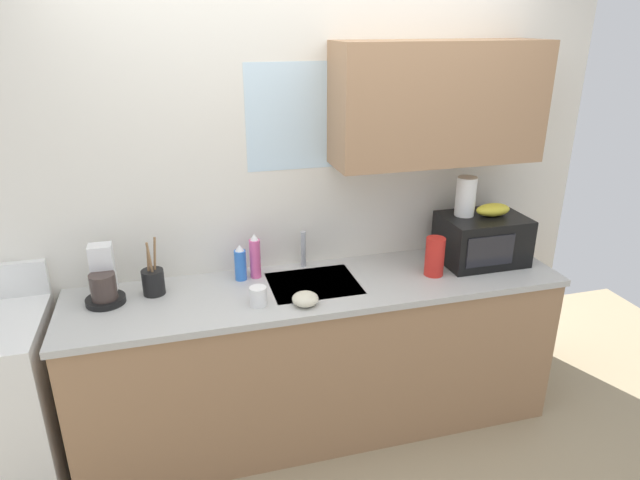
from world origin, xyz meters
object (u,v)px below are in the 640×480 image
(cereal_canister, at_px, (435,257))
(coffee_maker, at_px, (104,281))
(microwave, at_px, (482,239))
(small_bowl, at_px, (305,299))
(dish_soap_bottle_pink, at_px, (255,257))
(mug_white, at_px, (258,296))
(paper_towel_roll, at_px, (466,196))
(dish_soap_bottle_blue, at_px, (240,263))
(utensil_crock, at_px, (153,281))
(banana_bunch, at_px, (493,210))

(cereal_canister, bearing_deg, coffee_maker, 174.67)
(microwave, distance_m, small_bowl, 1.13)
(coffee_maker, relative_size, dish_soap_bottle_pink, 1.12)
(coffee_maker, bearing_deg, mug_white, -19.07)
(coffee_maker, xyz_separation_m, cereal_canister, (1.70, -0.16, 0.00))
(paper_towel_roll, relative_size, dish_soap_bottle_pink, 0.88)
(paper_towel_roll, bearing_deg, mug_white, -168.85)
(mug_white, bearing_deg, cereal_canister, 5.26)
(microwave, distance_m, mug_white, 1.33)
(paper_towel_roll, xyz_separation_m, dish_soap_bottle_pink, (-1.18, 0.08, -0.26))
(paper_towel_roll, distance_m, mug_white, 1.29)
(dish_soap_bottle_blue, relative_size, small_bowl, 1.54)
(coffee_maker, height_order, dish_soap_bottle_pink, coffee_maker)
(paper_towel_roll, xyz_separation_m, dish_soap_bottle_blue, (-1.26, 0.07, -0.29))
(paper_towel_roll, relative_size, utensil_crock, 0.74)
(paper_towel_roll, xyz_separation_m, cereal_canister, (-0.24, -0.15, -0.27))
(microwave, height_order, small_bowl, microwave)
(coffee_maker, bearing_deg, utensil_crock, 2.85)
(banana_bunch, height_order, utensil_crock, banana_bunch)
(coffee_maker, bearing_deg, small_bowl, -18.19)
(microwave, relative_size, dish_soap_bottle_blue, 2.30)
(microwave, height_order, mug_white, microwave)
(coffee_maker, xyz_separation_m, small_bowl, (0.94, -0.31, -0.07))
(paper_towel_roll, distance_m, dish_soap_bottle_blue, 1.29)
(coffee_maker, height_order, mug_white, coffee_maker)
(microwave, xyz_separation_m, mug_white, (-1.32, -0.19, -0.09))
(microwave, distance_m, cereal_canister, 0.35)
(dish_soap_bottle_blue, distance_m, small_bowl, 0.46)
(banana_bunch, bearing_deg, cereal_canister, -165.62)
(dish_soap_bottle_pink, xyz_separation_m, utensil_crock, (-0.53, -0.06, -0.05))
(cereal_canister, relative_size, mug_white, 2.24)
(utensil_crock, xyz_separation_m, small_bowl, (0.71, -0.32, -0.04))
(paper_towel_roll, height_order, mug_white, paper_towel_roll)
(coffee_maker, bearing_deg, microwave, -1.68)
(microwave, bearing_deg, cereal_canister, -163.83)
(dish_soap_bottle_pink, height_order, cereal_canister, dish_soap_bottle_pink)
(banana_bunch, bearing_deg, coffee_maker, 178.40)
(coffee_maker, xyz_separation_m, dish_soap_bottle_blue, (0.68, 0.06, -0.01))
(microwave, relative_size, small_bowl, 3.54)
(paper_towel_roll, distance_m, coffee_maker, 1.96)
(banana_bunch, height_order, paper_towel_roll, paper_towel_roll)
(microwave, height_order, dish_soap_bottle_blue, microwave)
(cereal_canister, bearing_deg, utensil_crock, 173.39)
(dish_soap_bottle_blue, bearing_deg, mug_white, -82.47)
(dish_soap_bottle_blue, bearing_deg, paper_towel_roll, -3.22)
(utensil_crock, distance_m, small_bowl, 0.78)
(utensil_crock, bearing_deg, paper_towel_roll, -0.66)
(banana_bunch, relative_size, cereal_canister, 0.94)
(banana_bunch, bearing_deg, paper_towel_roll, 161.57)
(banana_bunch, height_order, coffee_maker, banana_bunch)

